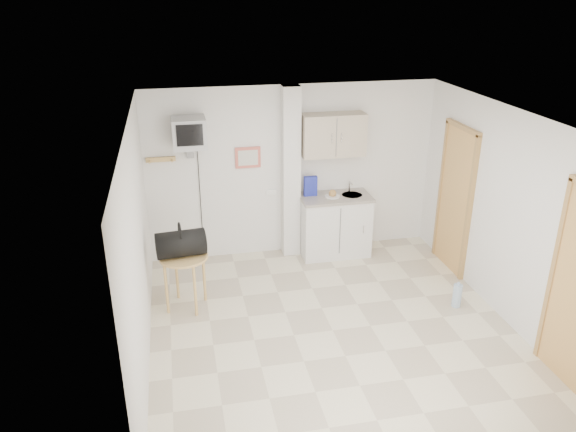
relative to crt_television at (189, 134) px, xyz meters
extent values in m
plane|color=beige|center=(1.45, -2.02, -1.94)|extent=(4.50, 4.50, 0.00)
cube|color=white|center=(1.45, 0.23, -0.69)|extent=(4.20, 0.04, 2.50)
cube|color=white|center=(1.45, -4.27, -0.69)|extent=(4.20, 0.04, 2.50)
cube|color=white|center=(-0.65, -2.02, -0.69)|extent=(0.04, 4.50, 2.50)
cube|color=white|center=(3.55, -2.02, -0.69)|extent=(0.04, 4.50, 2.50)
cube|color=white|center=(1.45, -2.02, 0.56)|extent=(4.20, 4.50, 0.04)
cube|color=white|center=(1.40, 0.12, -0.69)|extent=(0.25, 0.22, 2.50)
cube|color=#CD5C4E|center=(0.80, 0.21, -0.44)|extent=(0.36, 0.03, 0.30)
cube|color=silver|center=(0.80, 0.19, -0.44)|extent=(0.28, 0.01, 0.22)
cube|color=tan|center=(-0.40, 0.20, -0.39)|extent=(0.40, 0.05, 0.06)
cube|color=white|center=(1.13, 0.22, -0.99)|extent=(0.15, 0.02, 0.08)
cylinder|color=tan|center=(-0.55, 0.14, -0.40)|extent=(0.02, 0.08, 0.02)
cylinder|color=tan|center=(-0.25, 0.14, -0.40)|extent=(0.02, 0.08, 0.02)
cube|color=#AE8340|center=(3.52, -0.77, -0.94)|extent=(0.04, 0.75, 2.00)
cube|color=olive|center=(3.52, -0.77, -0.94)|extent=(0.06, 0.87, 2.06)
cube|color=silver|center=(2.03, -0.05, -1.50)|extent=(1.00, 0.55, 0.88)
cube|color=#9D9287|center=(2.03, -0.05, -1.04)|extent=(1.03, 0.58, 0.04)
cylinder|color=#B7B7BA|center=(2.28, -0.05, -1.04)|extent=(0.30, 0.30, 0.05)
cylinder|color=#B7B7BA|center=(2.28, 0.09, -0.94)|extent=(0.02, 0.02, 0.16)
cylinder|color=#B7B7BA|center=(2.28, 0.03, -0.86)|extent=(0.02, 0.13, 0.02)
cube|color=#B4A490|center=(2.00, 0.07, -0.14)|extent=(0.90, 0.32, 0.60)
cube|color=#1E289A|center=(1.68, 0.05, -0.87)|extent=(0.19, 0.07, 0.29)
cylinder|color=white|center=(1.98, -0.07, -1.01)|extent=(0.22, 0.22, 0.01)
sphere|color=tan|center=(1.98, -0.07, -0.96)|extent=(0.11, 0.11, 0.11)
cube|color=slate|center=(0.00, 0.07, -0.21)|extent=(0.36, 0.32, 0.02)
cube|color=slate|center=(0.00, 0.20, -0.29)|extent=(0.10, 0.06, 0.20)
cube|color=#AAABAD|center=(0.00, 0.00, 0.01)|extent=(0.44, 0.42, 0.40)
cube|color=black|center=(0.00, -0.22, 0.03)|extent=(0.34, 0.02, 0.28)
cylinder|color=black|center=(0.10, 0.21, -1.07)|extent=(0.01, 0.01, 1.73)
cylinder|color=tan|center=(-0.20, -1.13, -1.24)|extent=(0.59, 0.59, 0.03)
cylinder|color=tan|center=(0.03, -1.02, -1.59)|extent=(0.04, 0.04, 0.68)
cylinder|color=tan|center=(-0.30, -0.89, -1.59)|extent=(0.04, 0.04, 0.68)
cylinder|color=tan|center=(-0.44, -1.23, -1.59)|extent=(0.04, 0.04, 0.68)
cylinder|color=tan|center=(-0.10, -1.36, -1.59)|extent=(0.04, 0.04, 0.68)
cylinder|color=black|center=(-0.22, -1.13, -1.06)|extent=(0.62, 0.39, 0.32)
torus|color=black|center=(-0.22, -1.13, -0.91)|extent=(0.05, 0.25, 0.24)
cylinder|color=#9DB9D3|center=(3.12, -1.82, -1.78)|extent=(0.11, 0.11, 0.30)
cylinder|color=#9DB9D3|center=(3.12, -1.82, -1.61)|extent=(0.03, 0.03, 0.04)
camera|label=1|loc=(-0.21, -7.36, 1.84)|focal=35.00mm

